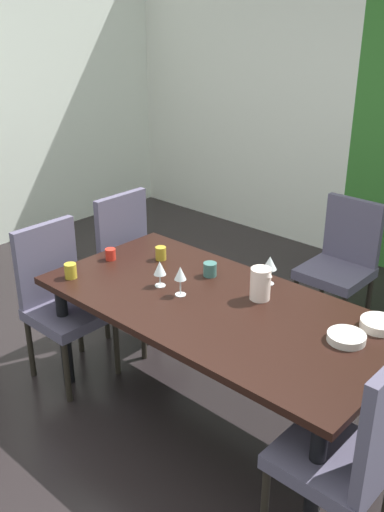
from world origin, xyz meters
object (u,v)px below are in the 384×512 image
object	(u,v)px
wine_glass_center	(270,264)
serving_bowl_corner	(379,324)
cup_right	(71,271)
cup_north	(161,253)
dining_table	(216,315)
chair_left_near	(61,296)
cup_front	(111,254)
cup_near_window	(210,269)
chair_head_far	(342,260)
chair_left_far	(134,263)
chair_right_near	(354,449)
wine_glass_left	(160,269)
serving_bowl_south	(346,338)
pitcher_rear	(261,284)
wine_glass_near_shelf	(180,274)

from	to	relation	value
wine_glass_center	serving_bowl_corner	xyz separation A→B (m)	(0.68, -0.03, -0.10)
cup_right	cup_north	distance (m)	0.57
dining_table	cup_right	size ratio (longest dim) A/B	22.40
chair_left_near	serving_bowl_corner	world-z (taller)	chair_left_near
wine_glass_center	cup_front	world-z (taller)	wine_glass_center
wine_glass_center	cup_near_window	xyz separation A→B (m)	(-0.31, -0.15, -0.08)
chair_head_far	chair_left_far	world-z (taller)	chair_left_far
chair_head_far	serving_bowl_corner	size ratio (longest dim) A/B	5.13
chair_right_near	cup_right	bearing A→B (deg)	90.92
wine_glass_left	cup_north	distance (m)	0.37
serving_bowl_corner	cup_front	size ratio (longest dim) A/B	2.60
dining_table	cup_front	xyz separation A→B (m)	(-0.84, -0.01, 0.11)
wine_glass_left	serving_bowl_south	bearing A→B (deg)	10.05
chair_right_near	chair_left_near	xyz separation A→B (m)	(-1.97, 0.00, -0.02)
cup_near_window	chair_left_far	bearing A→B (deg)	173.94
dining_table	wine_glass_center	distance (m)	0.43
chair_left_near	pitcher_rear	world-z (taller)	chair_left_near
serving_bowl_south	cup_near_window	xyz separation A→B (m)	(-0.93, 0.10, 0.02)
serving_bowl_south	wine_glass_left	bearing A→B (deg)	-169.95
cup_front	pitcher_rear	xyz separation A→B (m)	(0.98, 0.21, 0.05)
serving_bowl_corner	cup_right	world-z (taller)	cup_right
cup_near_window	cup_front	xyz separation A→B (m)	(-0.60, -0.24, -0.01)
chair_left_far	wine_glass_left	world-z (taller)	chair_left_far
wine_glass_near_shelf	pitcher_rear	size ratio (longest dim) A/B	0.94
wine_glass_center	dining_table	bearing A→B (deg)	-101.67
wine_glass_center	cup_front	distance (m)	1.00
wine_glass_left	serving_bowl_corner	bearing A→B (deg)	19.76
chair_left_near	wine_glass_left	bearing A→B (deg)	111.46
wine_glass_center	chair_left_far	bearing A→B (deg)	-176.47
wine_glass_left	cup_near_window	size ratio (longest dim) A/B	1.86
chair_head_far	cup_right	size ratio (longest dim) A/B	10.87
wine_glass_near_shelf	cup_near_window	distance (m)	0.30
cup_near_window	cup_north	world-z (taller)	cup_north
serving_bowl_south	chair_right_near	bearing A→B (deg)	-55.85
chair_left_near	cup_right	distance (m)	0.29
chair_left_near	cup_front	size ratio (longest dim) A/B	13.83
dining_table	wine_glass_center	bearing A→B (deg)	78.33
cup_north	wine_glass_near_shelf	bearing A→B (deg)	-32.06
serving_bowl_corner	cup_north	bearing A→B (deg)	-173.99
serving_bowl_south	cup_near_window	world-z (taller)	cup_near_window
serving_bowl_south	cup_north	world-z (taller)	cup_north
chair_head_far	wine_glass_near_shelf	xyz separation A→B (m)	(-0.20, -1.43, 0.33)
dining_table	chair_head_far	bearing A→B (deg)	89.71
wine_glass_center	cup_front	xyz separation A→B (m)	(-0.92, -0.39, -0.09)
chair_head_far	dining_table	bearing A→B (deg)	89.71
cup_near_window	chair_left_near	bearing A→B (deg)	-144.50
chair_head_far	cup_right	xyz separation A→B (m)	(-0.82, -1.71, 0.25)
serving_bowl_south	cup_near_window	bearing A→B (deg)	173.86
wine_glass_left	cup_near_window	xyz separation A→B (m)	(0.12, 0.29, -0.07)
chair_left_near	chair_left_far	bearing A→B (deg)	-179.67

